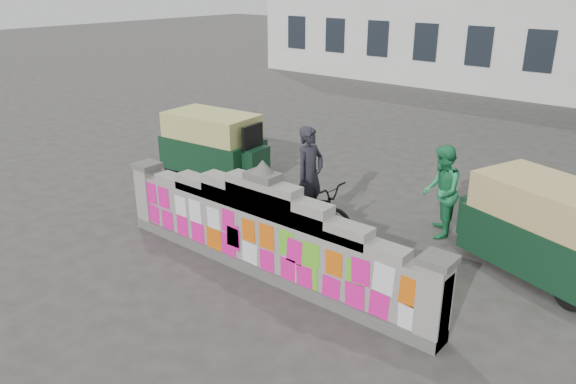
{
  "coord_description": "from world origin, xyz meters",
  "views": [
    {
      "loc": [
        5.62,
        -6.15,
        4.68
      ],
      "look_at": [
        -0.32,
        1.0,
        1.1
      ],
      "focal_mm": 35.0,
      "sensor_mm": 36.0,
      "label": 1
    }
  ],
  "objects_px": {
    "cyclist_rider": "(309,187)",
    "pedestrian": "(441,192)",
    "rickshaw_right": "(543,226)",
    "rickshaw_left": "(215,144)",
    "cyclist_bike": "(309,206)"
  },
  "relations": [
    {
      "from": "cyclist_rider",
      "to": "rickshaw_left",
      "type": "bearing_deg",
      "value": 75.67
    },
    {
      "from": "cyclist_bike",
      "to": "pedestrian",
      "type": "height_order",
      "value": "pedestrian"
    },
    {
      "from": "rickshaw_left",
      "to": "rickshaw_right",
      "type": "height_order",
      "value": "rickshaw_right"
    },
    {
      "from": "cyclist_bike",
      "to": "cyclist_rider",
      "type": "relative_size",
      "value": 1.12
    },
    {
      "from": "cyclist_rider",
      "to": "pedestrian",
      "type": "xyz_separation_m",
      "value": [
        1.97,
        1.51,
        -0.04
      ]
    },
    {
      "from": "cyclist_rider",
      "to": "rickshaw_left",
      "type": "height_order",
      "value": "cyclist_rider"
    },
    {
      "from": "cyclist_bike",
      "to": "rickshaw_right",
      "type": "height_order",
      "value": "rickshaw_right"
    },
    {
      "from": "cyclist_bike",
      "to": "rickshaw_left",
      "type": "xyz_separation_m",
      "value": [
        -3.87,
        1.19,
        0.26
      ]
    },
    {
      "from": "cyclist_bike",
      "to": "rickshaw_right",
      "type": "bearing_deg",
      "value": -69.75
    },
    {
      "from": "rickshaw_left",
      "to": "rickshaw_right",
      "type": "relative_size",
      "value": 0.97
    },
    {
      "from": "cyclist_bike",
      "to": "cyclist_rider",
      "type": "height_order",
      "value": "cyclist_rider"
    },
    {
      "from": "cyclist_rider",
      "to": "rickshaw_right",
      "type": "distance_m",
      "value": 4.09
    },
    {
      "from": "pedestrian",
      "to": "rickshaw_right",
      "type": "height_order",
      "value": "pedestrian"
    },
    {
      "from": "cyclist_bike",
      "to": "cyclist_rider",
      "type": "distance_m",
      "value": 0.38
    },
    {
      "from": "cyclist_rider",
      "to": "pedestrian",
      "type": "height_order",
      "value": "cyclist_rider"
    }
  ]
}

